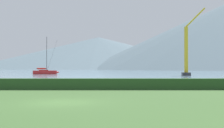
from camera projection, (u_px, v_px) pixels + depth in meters
ground_plane at (63, 103)px, 18.53m from camera, size 1000.00×1000.00×0.00m
harbor_water at (106, 71)px, 155.53m from camera, size 320.00×246.00×0.00m
hedge_line at (81, 84)px, 29.54m from camera, size 80.00×1.20×1.05m
sailboat_slip_0 at (45, 72)px, 95.29m from camera, size 8.27×4.59×11.56m
dock_crane at (187, 54)px, 79.08m from camera, size 5.93×2.00×17.47m
distant_hill_west_ridge at (99, 53)px, 428.09m from camera, size 338.58×338.58×43.93m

